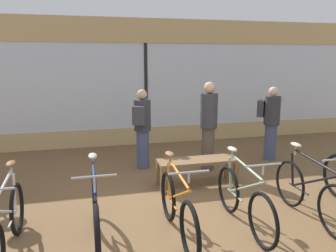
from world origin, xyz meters
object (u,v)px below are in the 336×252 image
object	(u,v)px
bicycle_far_left	(7,226)
customer_mid_floor	(271,121)
bicycle_center_right	(243,200)
customer_by_window	(209,124)
bicycle_center_left	(177,209)
bicycle_left	(96,214)
customer_near_rack	(142,127)
bicycle_right	(310,193)
display_bench	(197,164)

from	to	relation	value
bicycle_far_left	customer_mid_floor	bearing A→B (deg)	28.15
bicycle_center_right	customer_by_window	size ratio (longest dim) A/B	0.94
bicycle_center_left	customer_by_window	bearing A→B (deg)	61.03
bicycle_left	customer_near_rack	world-z (taller)	customer_near_rack
bicycle_center_right	customer_mid_floor	bearing A→B (deg)	53.32
bicycle_far_left	bicycle_center_right	distance (m)	2.89
bicycle_center_left	bicycle_right	size ratio (longest dim) A/B	0.99
bicycle_far_left	bicycle_left	xyz separation A→B (m)	(0.97, 0.01, 0.02)
display_bench	customer_by_window	world-z (taller)	customer_by_window
bicycle_center_left	customer_near_rack	world-z (taller)	customer_near_rack
customer_by_window	customer_mid_floor	distance (m)	1.60
customer_by_window	bicycle_left	bearing A→B (deg)	-135.34
bicycle_far_left	bicycle_center_right	size ratio (longest dim) A/B	1.05
customer_near_rack	bicycle_right	bearing A→B (deg)	-55.42
display_bench	customer_near_rack	size ratio (longest dim) A/B	0.86
bicycle_left	bicycle_right	distance (m)	2.91
bicycle_right	customer_near_rack	world-z (taller)	customer_near_rack
customer_by_window	customer_mid_floor	bearing A→B (deg)	11.25
bicycle_center_left	bicycle_center_right	xyz separation A→B (m)	(0.92, 0.04, 0.00)
bicycle_center_left	customer_near_rack	xyz separation A→B (m)	(0.02, 2.73, 0.49)
bicycle_center_left	bicycle_center_right	bearing A→B (deg)	2.23
bicycle_far_left	display_bench	bearing A→B (deg)	28.48
display_bench	customer_by_window	bearing A→B (deg)	57.44
bicycle_far_left	bicycle_right	bearing A→B (deg)	-1.01
bicycle_far_left	bicycle_center_right	world-z (taller)	bicycle_center_right
bicycle_far_left	customer_by_window	distance (m)	4.02
bicycle_right	customer_mid_floor	bearing A→B (deg)	70.29
customer_near_rack	customer_by_window	world-z (taller)	customer_by_window
bicycle_center_left	bicycle_center_right	world-z (taller)	bicycle_center_left
customer_near_rack	customer_by_window	xyz separation A→B (m)	(1.27, -0.40, 0.07)
bicycle_center_left	customer_mid_floor	size ratio (longest dim) A/B	1.04
display_bench	customer_mid_floor	world-z (taller)	customer_mid_floor
customer_by_window	bicycle_center_left	bearing A→B (deg)	-118.97
bicycle_center_right	bicycle_left	bearing A→B (deg)	178.99
bicycle_left	bicycle_center_left	xyz separation A→B (m)	(1.00, -0.07, -0.01)
bicycle_right	customer_by_window	size ratio (longest dim) A/B	0.96
display_bench	customer_by_window	size ratio (longest dim) A/B	0.79
bicycle_center_right	customer_by_window	distance (m)	2.39
bicycle_far_left	bicycle_left	size ratio (longest dim) A/B	1.00
bicycle_left	customer_mid_floor	size ratio (longest dim) A/B	1.08
bicycle_far_left	bicycle_center_left	world-z (taller)	bicycle_center_left
bicycle_center_right	display_bench	size ratio (longest dim) A/B	1.19
customer_by_window	display_bench	bearing A→B (deg)	-122.56
bicycle_far_left	customer_near_rack	xyz separation A→B (m)	(2.00, 2.67, 0.50)
customer_near_rack	customer_mid_floor	size ratio (longest dim) A/B	1.00
bicycle_far_left	bicycle_right	distance (m)	3.89
bicycle_right	bicycle_center_left	bearing A→B (deg)	179.68
display_bench	customer_by_window	xyz separation A→B (m)	(0.49, 0.77, 0.55)
bicycle_far_left	customer_by_window	xyz separation A→B (m)	(3.27, 2.28, 0.56)
bicycle_right	customer_near_rack	bearing A→B (deg)	124.58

